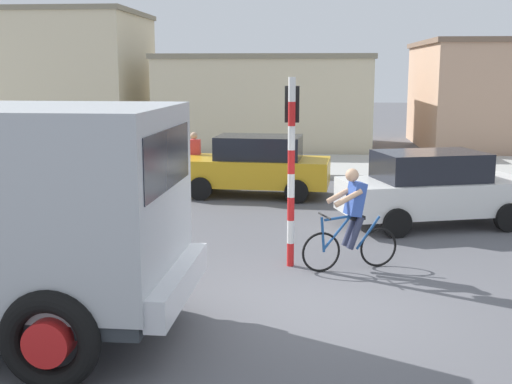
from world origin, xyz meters
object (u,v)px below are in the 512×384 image
Objects in this scene: cyclist at (352,219)px; car_white_mid at (255,165)px; car_red_near at (434,188)px; traffic_light_pole at (292,145)px; pedestrian_near_kerb at (194,160)px.

car_white_mid is at bearing 108.34° from cyclist.
traffic_light_pole is at bearing -132.93° from car_red_near.
traffic_light_pole is (-1.02, 0.19, 1.20)m from cyclist.
cyclist is at bearing -119.96° from car_red_near.
traffic_light_pole reaches higher than car_red_near.
car_white_mid is (-1.14, 6.31, -1.25)m from traffic_light_pole.
pedestrian_near_kerb is (-2.89, 7.04, -1.22)m from traffic_light_pole.
traffic_light_pole reaches higher than car_white_mid.
cyclist reaches higher than car_white_mid.
car_white_mid is 1.89m from pedestrian_near_kerb.
car_red_near is at bearing -37.20° from car_white_mid.
cyclist is 1.06× the size of pedestrian_near_kerb.
car_white_mid is at bearing -22.57° from pedestrian_near_kerb.
traffic_light_pole is at bearing 169.20° from cyclist.
pedestrian_near_kerb reaches higher than car_white_mid.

